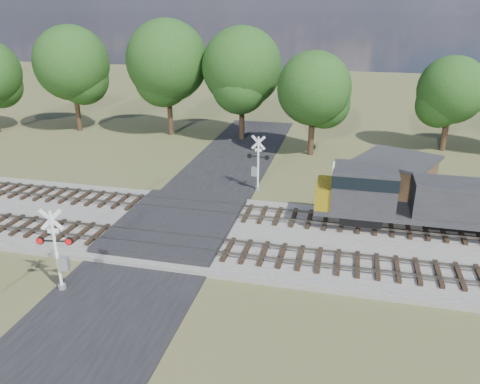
# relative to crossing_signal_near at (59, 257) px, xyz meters

# --- Properties ---
(ground) EXTENTS (160.00, 160.00, 0.00)m
(ground) POSITION_rel_crossing_signal_near_xyz_m (2.99, 7.16, -1.82)
(ground) COLOR #47522C
(ground) RESTS_ON ground
(ballast_bed) EXTENTS (140.00, 10.00, 0.30)m
(ballast_bed) POSITION_rel_crossing_signal_near_xyz_m (12.99, 7.66, -1.67)
(ballast_bed) COLOR gray
(ballast_bed) RESTS_ON ground
(road) EXTENTS (7.00, 60.00, 0.08)m
(road) POSITION_rel_crossing_signal_near_xyz_m (2.99, 7.16, -1.78)
(road) COLOR black
(road) RESTS_ON ground
(crossing_panel) EXTENTS (7.00, 9.00, 0.62)m
(crossing_panel) POSITION_rel_crossing_signal_near_xyz_m (2.99, 7.66, -1.50)
(crossing_panel) COLOR #262628
(crossing_panel) RESTS_ON ground
(track_near) EXTENTS (140.00, 2.60, 0.33)m
(track_near) POSITION_rel_crossing_signal_near_xyz_m (6.11, 5.16, -1.40)
(track_near) COLOR black
(track_near) RESTS_ON ballast_bed
(track_far) EXTENTS (140.00, 2.60, 0.33)m
(track_far) POSITION_rel_crossing_signal_near_xyz_m (6.11, 10.16, -1.40)
(track_far) COLOR black
(track_far) RESTS_ON ballast_bed
(crossing_signal_near) EXTENTS (1.75, 0.47, 4.37)m
(crossing_signal_near) POSITION_rel_crossing_signal_near_xyz_m (0.00, 0.00, 0.00)
(crossing_signal_near) COLOR silver
(crossing_signal_near) RESTS_ON ground
(crossing_signal_far) EXTENTS (1.71, 0.38, 4.25)m
(crossing_signal_far) POSITION_rel_crossing_signal_near_xyz_m (6.54, 15.35, -0.05)
(crossing_signal_far) COLOR silver
(crossing_signal_far) RESTS_ON ground
(equipment_shed) EXTENTS (6.35, 6.35, 3.26)m
(equipment_shed) POSITION_rel_crossing_signal_near_xyz_m (16.43, 15.41, -0.16)
(equipment_shed) COLOR #432A1D
(equipment_shed) RESTS_ON ground
(treeline) EXTENTS (79.76, 11.34, 11.91)m
(treeline) POSITION_rel_crossing_signal_near_xyz_m (6.24, 28.34, 4.91)
(treeline) COLOR black
(treeline) RESTS_ON ground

